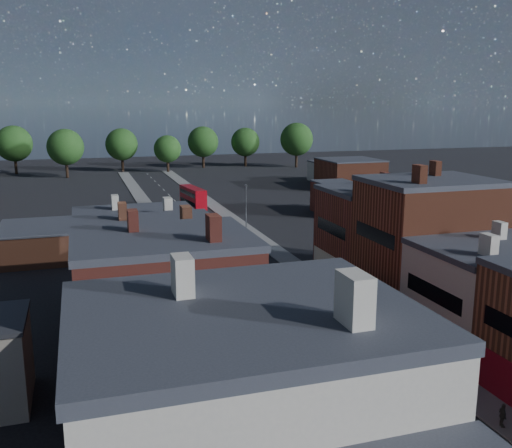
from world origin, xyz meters
TOP-DOWN VIEW (x-y plane):
  - pavement_west at (-6.50, 50.00)m, footprint 3.00×200.00m
  - pavement_east at (6.50, 50.00)m, footprint 3.00×200.00m
  - terrace_west at (-14.00, 0.00)m, footprint 12.00×80.00m
  - lamp_post_2 at (-5.20, 30.00)m, footprint 0.25×0.70m
  - lamp_post_3 at (5.20, 60.00)m, footprint 0.25×0.70m
  - bus_0 at (-2.14, 13.79)m, footprint 3.29×11.91m
  - bus_1 at (3.29, 21.12)m, footprint 3.80×10.93m
  - bus_2 at (1.77, 85.00)m, footprint 3.53×10.18m
  - car_1 at (1.20, 11.08)m, footprint 1.73×4.22m
  - car_2 at (-1.20, 53.66)m, footprint 2.12×4.51m
  - car_3 at (2.68, 48.64)m, footprint 2.12×4.28m
  - ped_1 at (-5.85, 17.20)m, footprint 0.94×0.58m
  - ped_3 at (5.62, 3.52)m, footprint 0.69×1.02m

SIDE VIEW (x-z plane):
  - pavement_west at x=-6.50m, z-range 0.00..0.12m
  - pavement_east at x=6.50m, z-range 0.00..0.12m
  - car_3 at x=2.68m, z-range 0.00..1.20m
  - car_2 at x=-1.20m, z-range 0.00..1.25m
  - car_1 at x=1.20m, z-range 0.00..1.36m
  - ped_3 at x=5.62m, z-range 0.12..1.72m
  - ped_1 at x=-5.85m, z-range 0.12..1.96m
  - bus_2 at x=1.77m, z-range 0.17..4.48m
  - bus_1 at x=3.29m, z-range 0.18..4.81m
  - bus_0 at x=-2.14m, z-range 0.20..5.31m
  - lamp_post_2 at x=-5.20m, z-range 0.64..8.77m
  - lamp_post_3 at x=5.20m, z-range 0.64..8.77m
  - terrace_west at x=-14.00m, z-range 0.00..12.90m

